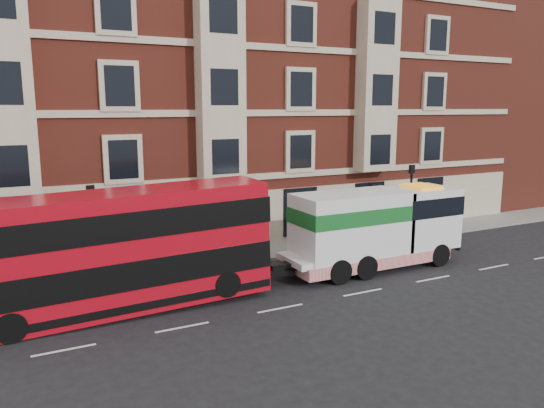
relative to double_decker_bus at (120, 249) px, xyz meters
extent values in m
plane|color=black|center=(5.58, -2.59, -2.48)|extent=(120.00, 120.00, 0.00)
cube|color=slate|center=(5.58, 4.91, -2.41)|extent=(90.00, 3.00, 0.15)
cube|color=maroon|center=(6.08, 12.41, 6.52)|extent=(45.00, 12.00, 18.00)
cube|color=maroon|center=(37.58, 11.41, 6.52)|extent=(18.00, 10.00, 18.00)
cylinder|color=black|center=(-0.42, 3.61, -0.33)|extent=(0.14, 0.14, 4.00)
cube|color=black|center=(-0.42, 3.61, 1.77)|extent=(0.35, 0.15, 0.50)
cylinder|color=black|center=(17.58, 3.61, -0.33)|extent=(0.14, 0.14, 4.00)
cube|color=black|center=(17.58, 3.61, 1.77)|extent=(0.35, 0.15, 0.50)
cube|color=#B20917|center=(0.00, 0.00, -0.06)|extent=(11.53, 2.57, 4.53)
cube|color=black|center=(0.00, 0.00, -0.73)|extent=(11.57, 2.63, 1.08)
cube|color=black|center=(0.00, 0.00, 1.12)|extent=(11.57, 2.63, 1.03)
cylinder|color=black|center=(-3.91, -1.16, -1.95)|extent=(1.07, 0.33, 1.07)
cylinder|color=black|center=(-3.91, 1.16, -1.95)|extent=(1.07, 0.33, 1.07)
cylinder|color=black|center=(3.91, -1.16, -1.64)|extent=(1.07, 0.33, 1.07)
cylinder|color=black|center=(3.91, 1.16, -1.64)|extent=(1.07, 0.33, 1.07)
cube|color=white|center=(12.00, 0.00, -1.50)|extent=(9.27, 2.37, 0.31)
cube|color=white|center=(14.99, 0.00, -0.17)|extent=(3.29, 2.57, 2.99)
cube|color=white|center=(10.76, 0.00, -0.11)|extent=(5.56, 2.57, 2.99)
cube|color=#156123|center=(10.76, 0.00, 0.40)|extent=(5.61, 2.61, 0.72)
cube|color=red|center=(11.79, 0.00, -1.86)|extent=(8.24, 2.63, 0.57)
cylinder|color=black|center=(15.29, -1.16, -1.92)|extent=(1.13, 0.36, 1.13)
cylinder|color=black|center=(15.29, 1.16, -1.92)|extent=(1.13, 0.36, 1.13)
cylinder|color=black|center=(10.76, -1.16, -1.92)|extent=(1.13, 0.41, 1.13)
cylinder|color=black|center=(10.76, 1.16, -1.92)|extent=(1.13, 0.41, 1.13)
cylinder|color=black|center=(9.32, -1.16, -1.92)|extent=(1.13, 0.41, 1.13)
cylinder|color=black|center=(9.32, 1.16, -1.92)|extent=(1.13, 0.41, 1.13)
camera|label=1|loc=(-3.74, -20.04, 5.33)|focal=35.00mm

